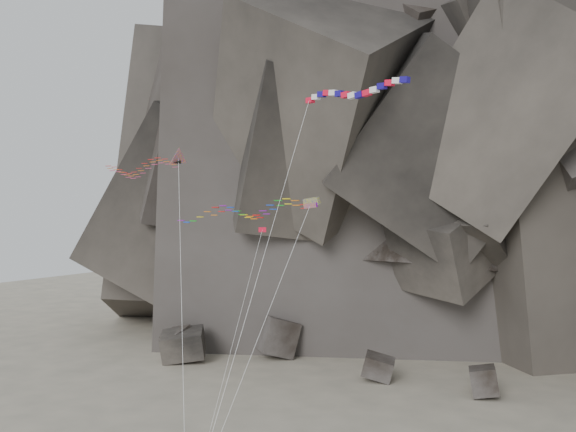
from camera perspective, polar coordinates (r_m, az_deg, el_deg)
The scene contains 6 objects.
headland at distance 117.43m, azimuth 13.87°, elevation 10.94°, with size 110.00×70.00×84.00m, color #4F4841, non-canonical shape.
boulder_field at distance 79.39m, azimuth 15.41°, elevation -12.94°, with size 67.91×15.80×8.21m.
delta_kite at distance 57.16m, azimuth -13.23°, elevation 4.22°, with size 18.15×12.41×24.26m.
banner_kite at distance 48.87m, azimuth 5.71°, elevation 10.70°, with size 10.30×15.19×28.34m.
parafoil_kite at distance 54.73m, azimuth -4.53°, elevation 0.44°, with size 14.79×15.21×20.03m.
pennant_kite at distance 46.63m, azimuth -3.48°, elevation -5.61°, with size 0.92×10.37×17.68m.
Camera 1 is at (28.61, -41.90, 20.76)m, focal length 40.00 mm.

